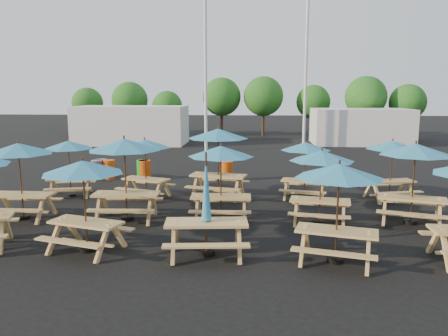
# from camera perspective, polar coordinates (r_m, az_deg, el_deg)

# --- Properties ---
(ground) EXTENTS (120.00, 120.00, 0.00)m
(ground) POSITION_cam_1_polar(r_m,az_deg,el_deg) (14.56, -0.39, -5.28)
(ground) COLOR black
(ground) RESTS_ON ground
(picnic_unit_1) EXTENTS (2.01, 2.01, 2.34)m
(picnic_unit_1) POSITION_cam_1_polar(r_m,az_deg,el_deg) (14.33, -25.24, 1.74)
(picnic_unit_1) COLOR tan
(picnic_unit_1) RESTS_ON ground
(picnic_unit_2) EXTENTS (2.12, 2.12, 2.08)m
(picnic_unit_2) POSITION_cam_1_polar(r_m,az_deg,el_deg) (16.89, -19.65, 2.44)
(picnic_unit_2) COLOR tan
(picnic_unit_2) RESTS_ON ground
(picnic_unit_3) EXTENTS (2.40, 2.40, 2.25)m
(picnic_unit_3) POSITION_cam_1_polar(r_m,az_deg,el_deg) (10.78, -17.93, -0.61)
(picnic_unit_3) COLOR tan
(picnic_unit_3) RESTS_ON ground
(picnic_unit_4) EXTENTS (2.21, 2.21, 2.49)m
(picnic_unit_4) POSITION_cam_1_polar(r_m,az_deg,el_deg) (13.15, -12.88, 2.34)
(picnic_unit_4) COLOR tan
(picnic_unit_4) RESTS_ON ground
(picnic_unit_5) EXTENTS (2.34, 2.34, 2.17)m
(picnic_unit_5) POSITION_cam_1_polar(r_m,az_deg,el_deg) (15.88, -10.30, 2.68)
(picnic_unit_5) COLOR tan
(picnic_unit_5) RESTS_ON ground
(picnic_unit_6) EXTENTS (2.08, 1.85, 2.46)m
(picnic_unit_6) POSITION_cam_1_polar(r_m,az_deg,el_deg) (10.24, -2.32, -5.97)
(picnic_unit_6) COLOR tan
(picnic_unit_6) RESTS_ON ground
(picnic_unit_7) EXTENTS (1.99, 1.99, 2.28)m
(picnic_unit_7) POSITION_cam_1_polar(r_m,az_deg,el_deg) (12.80, -0.41, 1.58)
(picnic_unit_7) COLOR tan
(picnic_unit_7) RESTS_ON ground
(picnic_unit_8) EXTENTS (2.58, 2.58, 2.55)m
(picnic_unit_8) POSITION_cam_1_polar(r_m,az_deg,el_deg) (15.66, -0.77, 3.94)
(picnic_unit_8) COLOR tan
(picnic_unit_8) RESTS_ON ground
(picnic_unit_9) EXTENTS (2.39, 2.39, 2.29)m
(picnic_unit_9) POSITION_cam_1_polar(r_m,az_deg,el_deg) (9.90, 14.78, -1.18)
(picnic_unit_9) COLOR tan
(picnic_unit_9) RESTS_ON ground
(picnic_unit_10) EXTENTS (2.17, 2.17, 2.19)m
(picnic_unit_10) POSITION_cam_1_polar(r_m,az_deg,el_deg) (12.77, 12.63, 0.96)
(picnic_unit_10) COLOR tan
(picnic_unit_10) RESTS_ON ground
(picnic_unit_11) EXTENTS (2.12, 2.12, 2.08)m
(picnic_unit_11) POSITION_cam_1_polar(r_m,az_deg,el_deg) (15.75, 10.60, 2.33)
(picnic_unit_11) COLOR tan
(picnic_unit_11) RESTS_ON ground
(picnic_unit_13) EXTENTS (2.56, 2.56, 2.39)m
(picnic_unit_13) POSITION_cam_1_polar(r_m,az_deg,el_deg) (13.60, 23.71, 1.63)
(picnic_unit_13) COLOR tan
(picnic_unit_13) RESTS_ON ground
(picnic_unit_14) EXTENTS (2.23, 2.23, 2.16)m
(picnic_unit_14) POSITION_cam_1_polar(r_m,az_deg,el_deg) (16.37, 21.13, 2.36)
(picnic_unit_14) COLOR tan
(picnic_unit_14) RESTS_ON ground
(waste_bin_0) EXTENTS (0.53, 0.53, 0.85)m
(waste_bin_0) POSITION_cam_1_polar(r_m,az_deg,el_deg) (20.06, -16.22, -0.23)
(waste_bin_0) COLOR gray
(waste_bin_0) RESTS_ON ground
(waste_bin_1) EXTENTS (0.53, 0.53, 0.85)m
(waste_bin_1) POSITION_cam_1_polar(r_m,az_deg,el_deg) (20.30, -15.71, -0.09)
(waste_bin_1) COLOR gray
(waste_bin_1) RESTS_ON ground
(waste_bin_2) EXTENTS (0.53, 0.53, 0.85)m
(waste_bin_2) POSITION_cam_1_polar(r_m,az_deg,el_deg) (20.00, -14.76, -0.19)
(waste_bin_2) COLOR #CE470C
(waste_bin_2) RESTS_ON ground
(waste_bin_3) EXTENTS (0.53, 0.53, 0.85)m
(waste_bin_3) POSITION_cam_1_polar(r_m,az_deg,el_deg) (19.65, -10.55, -0.21)
(waste_bin_3) COLOR #1F991B
(waste_bin_3) RESTS_ON ground
(waste_bin_4) EXTENTS (0.53, 0.53, 0.85)m
(waste_bin_4) POSITION_cam_1_polar(r_m,az_deg,el_deg) (19.57, -10.30, -0.24)
(waste_bin_4) COLOR #CE470C
(waste_bin_4) RESTS_ON ground
(waste_bin_5) EXTENTS (0.53, 0.53, 0.85)m
(waste_bin_5) POSITION_cam_1_polar(r_m,az_deg,el_deg) (18.97, 0.39, -0.40)
(waste_bin_5) COLOR #CE470C
(waste_bin_5) RESTS_ON ground
(mast_0) EXTENTS (0.20, 0.20, 12.00)m
(mast_0) POSITION_cam_1_polar(r_m,az_deg,el_deg) (28.26, -2.44, 14.31)
(mast_0) COLOR silver
(mast_0) RESTS_ON ground
(mast_1) EXTENTS (0.20, 0.20, 12.00)m
(mast_1) POSITION_cam_1_polar(r_m,az_deg,el_deg) (30.29, 10.69, 13.86)
(mast_1) COLOR silver
(mast_1) RESTS_ON ground
(event_tent_0) EXTENTS (8.00, 4.00, 2.80)m
(event_tent_0) POSITION_cam_1_polar(r_m,az_deg,el_deg) (33.35, -11.97, 5.52)
(event_tent_0) COLOR silver
(event_tent_0) RESTS_ON ground
(event_tent_1) EXTENTS (7.00, 4.00, 2.60)m
(event_tent_1) POSITION_cam_1_polar(r_m,az_deg,el_deg) (34.05, 17.40, 5.20)
(event_tent_1) COLOR silver
(event_tent_1) RESTS_ON ground
(tree_0) EXTENTS (2.80, 2.80, 4.24)m
(tree_0) POSITION_cam_1_polar(r_m,az_deg,el_deg) (42.08, -17.41, 8.09)
(tree_0) COLOR #382314
(tree_0) RESTS_ON ground
(tree_1) EXTENTS (3.11, 3.11, 4.72)m
(tree_1) POSITION_cam_1_polar(r_m,az_deg,el_deg) (39.42, -12.20, 8.70)
(tree_1) COLOR #382314
(tree_1) RESTS_ON ground
(tree_2) EXTENTS (2.59, 2.59, 3.93)m
(tree_2) POSITION_cam_1_polar(r_m,az_deg,el_deg) (38.41, -7.40, 8.03)
(tree_2) COLOR #382314
(tree_2) RESTS_ON ground
(tree_3) EXTENTS (3.36, 3.36, 5.09)m
(tree_3) POSITION_cam_1_polar(r_m,az_deg,el_deg) (38.83, -0.31, 9.28)
(tree_3) COLOR #382314
(tree_3) RESTS_ON ground
(tree_4) EXTENTS (3.41, 3.41, 5.17)m
(tree_4) POSITION_cam_1_polar(r_m,az_deg,el_deg) (38.28, 5.18, 9.31)
(tree_4) COLOR #382314
(tree_4) RESTS_ON ground
(tree_5) EXTENTS (2.94, 2.94, 4.45)m
(tree_5) POSITION_cam_1_polar(r_m,az_deg,el_deg) (39.04, 11.58, 8.45)
(tree_5) COLOR #382314
(tree_5) RESTS_ON ground
(tree_6) EXTENTS (3.38, 3.38, 5.13)m
(tree_6) POSITION_cam_1_polar(r_m,az_deg,el_deg) (38.04, 18.03, 8.82)
(tree_6) COLOR #382314
(tree_6) RESTS_ON ground
(tree_7) EXTENTS (2.95, 2.95, 4.48)m
(tree_7) POSITION_cam_1_polar(r_m,az_deg,el_deg) (39.03, 22.86, 7.91)
(tree_7) COLOR #382314
(tree_7) RESTS_ON ground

